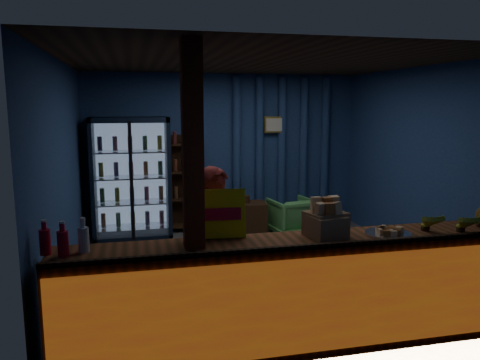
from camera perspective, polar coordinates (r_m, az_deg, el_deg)
The scene contains 17 objects.
ground at distance 6.12m, azimuth 2.16°, elevation -10.79°, with size 4.60×4.60×0.00m, color #515154.
room_walls at distance 5.78m, azimuth 2.25°, elevation 4.00°, with size 4.60×4.60×4.60m.
counter at distance 4.26m, azimuth 9.05°, elevation -13.21°, with size 4.40×0.57×0.99m.
support_post at distance 3.77m, azimuth -5.69°, elevation -3.00°, with size 0.16×0.16×2.60m, color #983016.
beverage_cooler at distance 7.56m, azimuth -13.09°, elevation 0.15°, with size 1.20×0.62×1.90m.
bottle_shelf at distance 7.76m, azimuth -6.77°, elevation -0.48°, with size 0.50×0.28×1.60m.
curtain_folds at distance 8.13m, azimuth 5.11°, elevation 3.58°, with size 1.74×0.14×2.50m.
framed_picture at distance 8.01m, azimuth 4.23°, elevation 6.74°, with size 0.36×0.04×0.28m.
shopkeeper at distance 4.54m, azimuth -2.85°, elevation -7.89°, with size 0.55×0.36×1.52m, color maroon.
green_chair at distance 7.61m, azimuth 6.29°, elevation -4.45°, with size 0.65×0.66×0.60m, color #5DB55A.
side_table at distance 7.43m, azimuth 0.76°, elevation -4.88°, with size 0.66×0.51×0.67m.
yellow_sign at distance 4.04m, azimuth -3.07°, elevation -4.15°, with size 0.54×0.15×0.42m.
soda_bottles at distance 3.87m, azimuth -20.67°, elevation -6.89°, with size 0.37×0.16×0.27m.
snack_box_left at distance 4.19m, azimuth 10.41°, elevation -5.05°, with size 0.38×0.34×0.35m.
snack_box_centre at distance 4.12m, azimuth 10.65°, elevation -5.46°, with size 0.33×0.29×0.31m.
pastry_tray at distance 4.36m, azimuth 17.64°, elevation -6.14°, with size 0.41×0.41×0.07m.
banana_bunches at distance 4.72m, azimuth 25.18°, elevation -4.54°, with size 0.85×0.32×0.19m.
Camera 1 is at (-1.50, -5.55, 2.10)m, focal length 35.00 mm.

